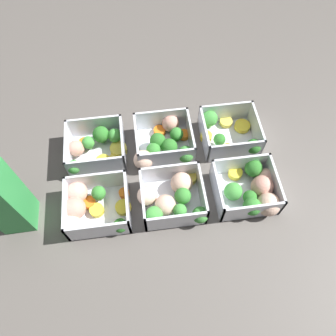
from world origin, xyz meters
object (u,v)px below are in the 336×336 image
(container_near_right, at_px, (96,147))
(container_far_left, at_px, (253,190))
(container_near_left, at_px, (228,133))
(container_far_right, at_px, (89,206))
(juice_carton, at_px, (3,200))
(container_near_center, at_px, (164,143))
(container_far_center, at_px, (172,198))

(container_near_right, xyz_separation_m, container_far_left, (-0.33, 0.16, 0.00))
(container_near_left, height_order, container_far_right, same)
(container_far_right, distance_m, juice_carton, 0.16)
(container_near_left, xyz_separation_m, juice_carton, (0.48, 0.14, 0.07))
(container_near_center, relative_size, container_far_left, 1.03)
(container_far_center, bearing_deg, container_far_right, -1.68)
(container_near_right, bearing_deg, container_near_left, 179.84)
(juice_carton, bearing_deg, container_near_right, -138.69)
(container_near_center, height_order, container_near_right, same)
(container_far_right, bearing_deg, container_far_center, 178.32)
(container_near_left, height_order, container_near_center, same)
(container_far_center, bearing_deg, container_near_left, -135.93)
(container_near_right, height_order, juice_carton, juice_carton)
(container_far_center, xyz_separation_m, juice_carton, (0.32, -0.01, 0.07))
(container_near_left, height_order, container_far_left, same)
(container_far_right, xyz_separation_m, juice_carton, (0.15, -0.00, 0.07))
(container_near_left, xyz_separation_m, container_near_center, (0.16, 0.01, 0.00))
(juice_carton, bearing_deg, container_near_left, -163.27)
(container_near_center, relative_size, juice_carton, 0.74)
(container_near_right, xyz_separation_m, container_far_right, (0.02, 0.15, 0.00))
(container_far_center, height_order, container_far_right, same)
(juice_carton, bearing_deg, container_far_right, 178.94)
(juice_carton, bearing_deg, container_far_left, 178.59)
(container_near_left, distance_m, container_near_right, 0.31)
(container_near_left, xyz_separation_m, container_near_right, (0.31, -0.00, -0.00))
(container_near_left, relative_size, juice_carton, 0.67)
(container_near_left, bearing_deg, container_far_right, 23.84)
(container_far_right, bearing_deg, juice_carton, -1.06)
(container_near_center, distance_m, container_far_left, 0.23)
(container_near_left, relative_size, container_near_center, 0.91)
(container_far_right, bearing_deg, container_near_center, -142.13)
(container_near_center, height_order, container_far_center, same)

